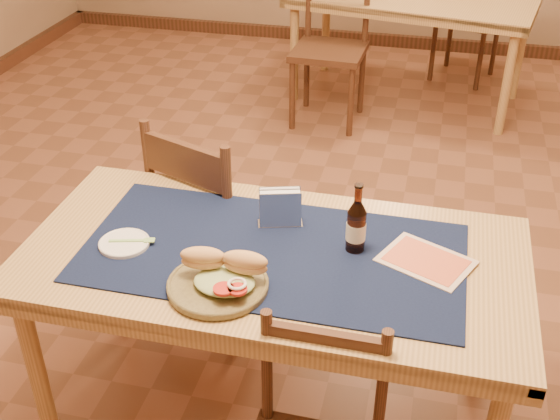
% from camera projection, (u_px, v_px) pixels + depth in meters
% --- Properties ---
extents(main_table, '(1.60, 0.80, 0.75)m').
position_uv_depth(main_table, '(273.00, 274.00, 2.26)').
color(main_table, tan).
rests_on(main_table, ground).
extents(placemat, '(1.20, 0.60, 0.01)m').
position_uv_depth(placemat, '(273.00, 252.00, 2.22)').
color(placemat, '#0F1A39').
rests_on(placemat, main_table).
extents(baseboard, '(6.00, 7.00, 0.10)m').
position_uv_depth(baseboard, '(315.00, 278.00, 3.25)').
color(baseboard, '#4C2A1B').
rests_on(baseboard, ground).
extents(back_table, '(1.74, 1.08, 0.75)m').
position_uv_depth(back_table, '(412.00, 8.00, 4.80)').
color(back_table, tan).
rests_on(back_table, ground).
extents(chair_main_far, '(0.57, 0.57, 0.96)m').
position_uv_depth(chair_main_far, '(216.00, 221.00, 2.84)').
color(chair_main_far, '#4C2A1B').
rests_on(chair_main_far, ground).
extents(chair_back_near, '(0.47, 0.47, 0.99)m').
position_uv_depth(chair_back_near, '(331.00, 45.00, 4.60)').
color(chair_back_near, '#4C2A1B').
rests_on(chair_back_near, ground).
extents(chair_back_far, '(0.54, 0.54, 0.92)m').
position_uv_depth(chair_back_far, '(467.00, 18.00, 5.23)').
color(chair_back_far, '#4C2A1B').
rests_on(chair_back_far, ground).
extents(sandwich_plate, '(0.30, 0.30, 0.11)m').
position_uv_depth(sandwich_plate, '(221.00, 278.00, 2.05)').
color(sandwich_plate, olive).
rests_on(sandwich_plate, placemat).
extents(side_plate, '(0.16, 0.16, 0.01)m').
position_uv_depth(side_plate, '(124.00, 243.00, 2.24)').
color(side_plate, white).
rests_on(side_plate, placemat).
extents(fork, '(0.15, 0.06, 0.00)m').
position_uv_depth(fork, '(136.00, 241.00, 2.25)').
color(fork, '#9AD474').
rests_on(fork, side_plate).
extents(beer_bottle, '(0.06, 0.06, 0.24)m').
position_uv_depth(beer_bottle, '(356.00, 226.00, 2.18)').
color(beer_bottle, '#3F190B').
rests_on(beer_bottle, placemat).
extents(napkin_holder, '(0.16, 0.09, 0.13)m').
position_uv_depth(napkin_holder, '(280.00, 209.00, 2.32)').
color(napkin_holder, silver).
rests_on(napkin_holder, placemat).
extents(menu_card, '(0.32, 0.29, 0.01)m').
position_uv_depth(menu_card, '(426.00, 261.00, 2.17)').
color(menu_card, beige).
rests_on(menu_card, placemat).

